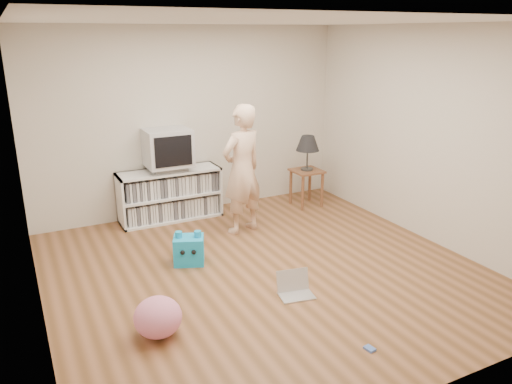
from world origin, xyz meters
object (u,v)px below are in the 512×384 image
at_px(table_lamp, 308,144).
at_px(laptop, 295,288).
at_px(crt_tv, 167,147).
at_px(plush_pink, 158,317).
at_px(plush_blue, 189,250).
at_px(media_unit, 170,194).
at_px(dvd_deck, 169,168).
at_px(person, 242,170).
at_px(side_table, 307,179).

xyz_separation_m(table_lamp, laptop, (-1.54, -2.23, -0.88)).
bearing_deg(crt_tv, laptop, -80.15).
bearing_deg(laptop, plush_pink, -166.46).
xyz_separation_m(table_lamp, plush_blue, (-2.25, -1.09, -0.78)).
xyz_separation_m(plush_blue, plush_pink, (-0.71, -1.22, 0.01)).
relative_size(table_lamp, plush_blue, 1.26).
bearing_deg(media_unit, dvd_deck, -90.00).
height_order(person, plush_pink, person).
relative_size(media_unit, plush_blue, 3.43).
bearing_deg(plush_blue, crt_tv, 102.49).
distance_m(person, plush_pink, 2.55).
bearing_deg(plush_blue, side_table, 48.27).
xyz_separation_m(crt_tv, laptop, (0.45, -2.60, -0.96)).
relative_size(dvd_deck, laptop, 1.20).
bearing_deg(dvd_deck, side_table, -10.51).
relative_size(crt_tv, plush_pink, 1.45).
xyz_separation_m(crt_tv, person, (0.70, -0.86, -0.19)).
xyz_separation_m(media_unit, person, (0.70, -0.88, 0.48)).
xyz_separation_m(crt_tv, plush_blue, (-0.25, -1.46, -0.86)).
height_order(side_table, laptop, side_table).
relative_size(dvd_deck, plush_pink, 1.09).
bearing_deg(table_lamp, dvd_deck, 169.49).
height_order(crt_tv, plush_blue, crt_tv).
xyz_separation_m(person, plush_pink, (-1.66, -1.82, -0.66)).
bearing_deg(crt_tv, dvd_deck, 90.00).
bearing_deg(table_lamp, crt_tv, 169.59).
bearing_deg(person, side_table, -175.32).
distance_m(media_unit, person, 1.23).
distance_m(dvd_deck, person, 1.12).
bearing_deg(plush_pink, side_table, 38.06).
height_order(table_lamp, laptop, table_lamp).
relative_size(side_table, plush_blue, 1.35).
relative_size(person, plush_blue, 4.08).
bearing_deg(plush_blue, dvd_deck, 102.51).
distance_m(crt_tv, laptop, 2.81).
xyz_separation_m(dvd_deck, laptop, (0.45, -2.60, -0.67)).
distance_m(media_unit, side_table, 2.03).
bearing_deg(person, table_lamp, -175.32).
bearing_deg(media_unit, laptop, -80.22).
distance_m(media_unit, crt_tv, 0.67).
bearing_deg(plush_pink, laptop, 3.41).
bearing_deg(person, plush_pink, 31.22).
xyz_separation_m(dvd_deck, crt_tv, (0.00, -0.00, 0.29)).
relative_size(table_lamp, person, 0.31).
xyz_separation_m(person, laptop, (-0.25, -1.73, -0.77)).
xyz_separation_m(side_table, plush_pink, (-2.96, -2.32, -0.24)).
distance_m(crt_tv, plush_blue, 1.71).
xyz_separation_m(side_table, person, (-1.30, -0.50, 0.42)).
bearing_deg(table_lamp, person, -158.98).
relative_size(side_table, table_lamp, 1.07).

